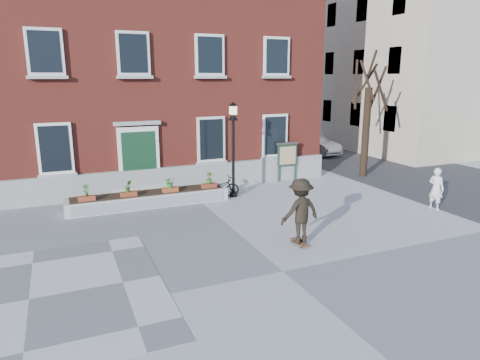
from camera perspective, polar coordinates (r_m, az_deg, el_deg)
name	(u,v)px	position (r m, az deg, el deg)	size (l,w,h in m)	color
ground	(283,271)	(11.40, 5.75, -12.02)	(100.00, 100.00, 0.00)	#9B9B9D
checker_patch	(29,299)	(11.14, -26.32, -14.09)	(6.00, 6.00, 0.01)	slate
bicycle	(219,187)	(17.68, -2.87, -0.99)	(0.61, 1.74, 0.91)	black
parked_car	(314,144)	(28.22, 9.90, 4.75)	(1.36, 3.91, 1.29)	#AFB1B3
bystander	(436,189)	(17.72, 24.68, -1.05)	(0.59, 0.39, 1.61)	silver
brick_building	(115,48)	(23.17, -16.29, 16.56)	(18.40, 10.85, 12.60)	maroon
planter_assembly	(149,198)	(17.05, -11.98, -2.36)	(6.20, 1.12, 1.15)	silver
bare_tree	(367,121)	(22.13, 16.53, 7.58)	(1.83, 1.83, 6.16)	black
side_street	(364,49)	(36.89, 16.18, 16.43)	(15.20, 36.00, 14.50)	#3B3B3D
lamp_post	(233,136)	(17.49, -0.91, 5.83)	(0.40, 0.40, 3.93)	black
notice_board	(287,155)	(20.57, 6.32, 3.33)	(1.10, 0.16, 1.87)	#193323
skateboarder	(300,211)	(12.78, 8.05, -4.11)	(1.32, 0.83, 2.04)	brown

